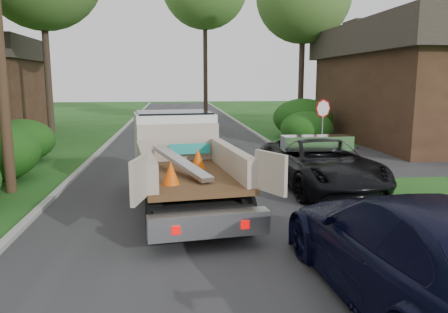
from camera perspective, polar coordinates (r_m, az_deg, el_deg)
name	(u,v)px	position (r m, az deg, el deg)	size (l,w,h in m)	color
ground	(215,249)	(8.63, -1.17, -11.93)	(120.00, 120.00, 0.00)	#1A4D16
road	(193,158)	(18.28, -4.11, -0.21)	(8.00, 90.00, 0.02)	#28282B
curb_left	(92,159)	(18.56, -16.86, -0.29)	(0.20, 90.00, 0.12)	#9E9E99
curb_right	(288,155)	(18.88, 8.42, 0.20)	(0.20, 90.00, 0.12)	#9E9E99
stop_sign	(323,117)	(18.04, 12.77, 5.11)	(0.71, 0.32, 2.48)	slate
house_right	(435,81)	(25.92, 25.82, 8.83)	(9.72, 12.96, 6.20)	#361F16
hedge_left_c	(21,141)	(19.12, -24.96, 1.89)	(2.60, 2.60, 1.70)	#1B4710
hedge_right_a	(307,129)	(22.10, 10.75, 3.61)	(2.60, 2.60, 1.70)	#1B4710
hedge_right_b	(303,118)	(25.13, 10.28, 4.95)	(3.38, 3.38, 2.21)	#1B4710
flatbed_truck	(180,154)	(11.75, -5.81, 0.33)	(3.30, 6.41, 2.33)	black
black_pickup	(320,163)	(13.44, 12.43, -0.86)	(2.50, 5.43, 1.51)	black
navy_suv	(415,252)	(6.84, 23.68, -11.32)	(2.33, 5.73, 1.66)	black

